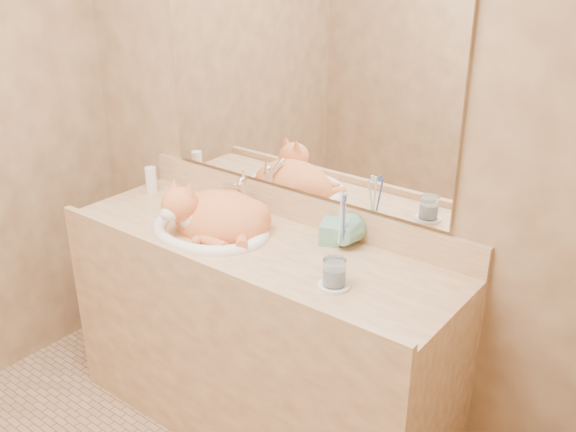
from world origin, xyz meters
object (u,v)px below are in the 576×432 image
Objects in this scene: sink_basin at (210,213)px; cat at (216,214)px; water_glass at (334,272)px; soap_dispenser at (329,226)px; vanity_counter at (257,338)px; toothbrush_cup at (341,239)px.

sink_basin is 1.21× the size of cat.
sink_basin is 5.37× the size of water_glass.
water_glass is (0.61, -0.09, -0.01)m from cat.
cat is 0.46m from soap_dispenser.
vanity_counter is 0.58m from toothbrush_cup.
vanity_counter is 3.28× the size of sink_basin.
soap_dispenser is at bearing 127.77° from water_glass.
cat is at bearing -179.89° from vanity_counter.
sink_basin is at bearing 173.80° from water_glass.
toothbrush_cup is 1.26× the size of water_glass.
sink_basin is at bearing -162.68° from toothbrush_cup.
cat is 4.45× the size of water_glass.
toothbrush_cup is at bearing -27.14° from soap_dispenser.
vanity_counter is 0.53m from cat.
soap_dispenser is 1.93× the size of water_glass.
soap_dispenser reaches higher than vanity_counter.
soap_dispenser is 0.07m from toothbrush_cup.
cat reaches higher than sink_basin.
vanity_counter is 17.60× the size of water_glass.
vanity_counter is 0.54m from sink_basin.
water_glass is at bearing -11.94° from vanity_counter.
vanity_counter is 0.64m from water_glass.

